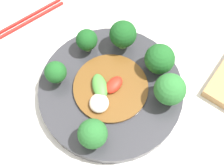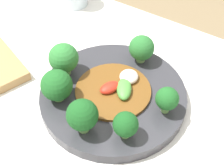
# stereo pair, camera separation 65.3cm
# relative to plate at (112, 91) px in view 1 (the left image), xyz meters

# --- Properties ---
(ground_plane) EXTENTS (8.00, 8.00, 0.00)m
(ground_plane) POSITION_rel_plate_xyz_m (0.00, -0.02, -0.73)
(ground_plane) COLOR #7F6B4C
(table) EXTENTS (1.01, 0.65, 0.72)m
(table) POSITION_rel_plate_xyz_m (0.00, -0.02, -0.37)
(table) COLOR silver
(table) RESTS_ON ground_plane
(plate) EXTENTS (0.28, 0.28, 0.02)m
(plate) POSITION_rel_plate_xyz_m (0.00, 0.00, 0.00)
(plate) COLOR #333338
(plate) RESTS_ON table
(broccoli_southeast) EXTENTS (0.04, 0.04, 0.05)m
(broccoli_southeast) POSITION_rel_plate_xyz_m (0.07, -0.07, 0.04)
(broccoli_southeast) COLOR #7AAD5B
(broccoli_southeast) RESTS_ON plate
(broccoli_north) EXTENTS (0.05, 0.05, 0.06)m
(broccoli_north) POSITION_rel_plate_xyz_m (-0.00, 0.11, 0.05)
(broccoli_north) COLOR #89B76B
(broccoli_north) RESTS_ON plate
(broccoli_west) EXTENTS (0.06, 0.06, 0.07)m
(broccoli_west) POSITION_rel_plate_xyz_m (-0.11, -0.01, 0.05)
(broccoli_west) COLOR #70A356
(broccoli_west) RESTS_ON plate
(broccoli_southwest) EXTENTS (0.06, 0.06, 0.07)m
(broccoli_southwest) POSITION_rel_plate_xyz_m (-0.07, -0.07, 0.05)
(broccoli_southwest) COLOR #7AAD5B
(broccoli_southwest) RESTS_ON plate
(broccoli_east) EXTENTS (0.04, 0.04, 0.05)m
(broccoli_east) POSITION_rel_plate_xyz_m (0.11, 0.01, 0.04)
(broccoli_east) COLOR #7AAD5B
(broccoli_east) RESTS_ON plate
(broccoli_south) EXTENTS (0.05, 0.05, 0.07)m
(broccoli_south) POSITION_rel_plate_xyz_m (0.01, -0.10, 0.05)
(broccoli_south) COLOR #70A356
(broccoli_south) RESTS_ON plate
(stirfry_center) EXTENTS (0.15, 0.15, 0.02)m
(stirfry_center) POSITION_rel_plate_xyz_m (0.00, 0.01, 0.02)
(stirfry_center) COLOR brown
(stirfry_center) RESTS_ON plate
(chopsticks) EXTENTS (0.15, 0.19, 0.01)m
(chopsticks) POSITION_rel_plate_xyz_m (0.25, -0.10, -0.01)
(chopsticks) COLOR red
(chopsticks) RESTS_ON table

